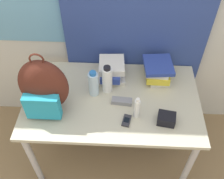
{
  "coord_description": "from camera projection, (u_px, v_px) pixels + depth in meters",
  "views": [
    {
      "loc": [
        0.06,
        -0.89,
        2.22
      ],
      "look_at": [
        0.0,
        0.39,
        0.83
      ],
      "focal_mm": 42.0,
      "sensor_mm": 36.0,
      "label": 1
    }
  ],
  "objects": [
    {
      "name": "wall_back",
      "position": [
        114.0,
        2.0,
        1.9
      ],
      "size": [
        6.0,
        0.06,
        2.5
      ],
      "color": "beige",
      "rests_on": "ground_plane"
    },
    {
      "name": "curtain_blue",
      "position": [
        138.0,
        6.0,
        1.86
      ],
      "size": [
        1.12,
        0.04,
        2.5
      ],
      "color": "navy",
      "rests_on": "ground_plane"
    },
    {
      "name": "desk",
      "position": [
        112.0,
        105.0,
        2.03
      ],
      "size": [
        1.31,
        0.78,
        0.73
      ],
      "color": "#B7B299",
      "rests_on": "ground_plane"
    },
    {
      "name": "backpack",
      "position": [
        44.0,
        88.0,
        1.76
      ],
      "size": [
        0.34,
        0.24,
        0.5
      ],
      "color": "#512319",
      "rests_on": "desk"
    },
    {
      "name": "book_stack_left",
      "position": [
        111.0,
        70.0,
        2.07
      ],
      "size": [
        0.23,
        0.25,
        0.15
      ],
      "color": "silver",
      "rests_on": "desk"
    },
    {
      "name": "book_stack_center",
      "position": [
        158.0,
        70.0,
        2.06
      ],
      "size": [
        0.24,
        0.27,
        0.16
      ],
      "color": "silver",
      "rests_on": "desk"
    },
    {
      "name": "water_bottle",
      "position": [
        93.0,
        84.0,
        1.93
      ],
      "size": [
        0.07,
        0.07,
        0.22
      ],
      "color": "silver",
      "rests_on": "desk"
    },
    {
      "name": "sports_bottle",
      "position": [
        107.0,
        80.0,
        1.94
      ],
      "size": [
        0.08,
        0.08,
        0.24
      ],
      "color": "white",
      "rests_on": "desk"
    },
    {
      "name": "sunscreen_bottle",
      "position": [
        137.0,
        108.0,
        1.79
      ],
      "size": [
        0.04,
        0.04,
        0.19
      ],
      "color": "white",
      "rests_on": "desk"
    },
    {
      "name": "cell_phone",
      "position": [
        127.0,
        121.0,
        1.82
      ],
      "size": [
        0.07,
        0.11,
        0.02
      ],
      "color": "#2D2D33",
      "rests_on": "desk"
    },
    {
      "name": "sunglasses_case",
      "position": [
        122.0,
        101.0,
        1.93
      ],
      "size": [
        0.15,
        0.07,
        0.04
      ],
      "color": "gray",
      "rests_on": "desk"
    },
    {
      "name": "camera_pouch",
      "position": [
        166.0,
        119.0,
        1.8
      ],
      "size": [
        0.13,
        0.12,
        0.07
      ],
      "color": "black",
      "rests_on": "desk"
    }
  ]
}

